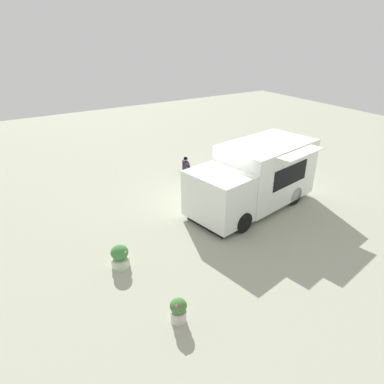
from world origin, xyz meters
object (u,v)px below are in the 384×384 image
Objects in this scene: person_customer at (186,168)px; food_truck at (255,178)px; plaza_bench at (234,158)px; planter_flowering_near at (120,257)px; planter_flowering_far at (178,310)px.

food_truck is at bearing 8.55° from person_customer.
food_truck is at bearing -28.48° from plaza_bench.
food_truck is at bearing 98.86° from planter_flowering_near.
food_truck is 3.72× the size of plaza_bench.
plaza_bench is (-3.91, 2.12, -0.79)m from food_truck.
person_customer reaches higher than plaza_bench.
food_truck is 6.61m from planter_flowering_far.
planter_flowering_far is 10.70m from plaza_bench.
food_truck is at bearing 123.66° from planter_flowering_far.
person_customer is 0.58× the size of plaza_bench.
person_customer is at bearing 133.82° from planter_flowering_near.
planter_flowering_far is at bearing -56.34° from food_truck.
person_customer reaches higher than planter_flowering_near.
planter_flowering_near is 1.09× the size of planter_flowering_far.
food_truck is 6.45× the size of person_customer.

